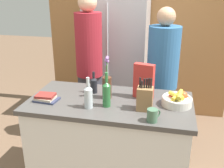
{
  "coord_description": "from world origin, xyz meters",
  "views": [
    {
      "loc": [
        0.47,
        -2.0,
        1.81
      ],
      "look_at": [
        0.0,
        0.09,
        1.0
      ],
      "focal_mm": 42.0,
      "sensor_mm": 36.0,
      "label": 1
    }
  ],
  "objects_px": {
    "bottle_vinegar": "(107,93)",
    "person_at_sink": "(89,62)",
    "bottle_oil": "(88,96)",
    "refrigerator": "(117,51)",
    "fruit_bowl": "(177,99)",
    "coffee_mug": "(153,115)",
    "flower_vase": "(107,85)",
    "book_stack": "(46,98)",
    "bottle_wine": "(94,85)",
    "knife_block": "(145,98)",
    "cereal_box": "(144,81)",
    "person_in_blue": "(162,75)"
  },
  "relations": [
    {
      "from": "fruit_bowl",
      "to": "book_stack",
      "type": "xyz_separation_m",
      "value": [
        -1.1,
        -0.16,
        -0.02
      ]
    },
    {
      "from": "knife_block",
      "to": "bottle_vinegar",
      "type": "relative_size",
      "value": 0.93
    },
    {
      "from": "knife_block",
      "to": "flower_vase",
      "type": "xyz_separation_m",
      "value": [
        -0.35,
        0.16,
        0.02
      ]
    },
    {
      "from": "knife_block",
      "to": "bottle_oil",
      "type": "xyz_separation_m",
      "value": [
        -0.44,
        -0.06,
        0.0
      ]
    },
    {
      "from": "refrigerator",
      "to": "book_stack",
      "type": "bearing_deg",
      "value": -101.84
    },
    {
      "from": "coffee_mug",
      "to": "bottle_oil",
      "type": "height_order",
      "value": "bottle_oil"
    },
    {
      "from": "coffee_mug",
      "to": "flower_vase",
      "type": "bearing_deg",
      "value": 141.38
    },
    {
      "from": "bottle_vinegar",
      "to": "bottle_wine",
      "type": "height_order",
      "value": "bottle_vinegar"
    },
    {
      "from": "bottle_oil",
      "to": "person_at_sink",
      "type": "xyz_separation_m",
      "value": [
        -0.28,
        0.91,
        0.01
      ]
    },
    {
      "from": "refrigerator",
      "to": "person_in_blue",
      "type": "distance_m",
      "value": 0.92
    },
    {
      "from": "fruit_bowl",
      "to": "person_at_sink",
      "type": "height_order",
      "value": "person_at_sink"
    },
    {
      "from": "bottle_vinegar",
      "to": "person_at_sink",
      "type": "relative_size",
      "value": 0.17
    },
    {
      "from": "knife_block",
      "to": "flower_vase",
      "type": "bearing_deg",
      "value": 155.27
    },
    {
      "from": "flower_vase",
      "to": "bottle_oil",
      "type": "bearing_deg",
      "value": -113.56
    },
    {
      "from": "refrigerator",
      "to": "bottle_oil",
      "type": "bearing_deg",
      "value": -86.86
    },
    {
      "from": "coffee_mug",
      "to": "book_stack",
      "type": "relative_size",
      "value": 0.48
    },
    {
      "from": "book_stack",
      "to": "person_in_blue",
      "type": "height_order",
      "value": "person_in_blue"
    },
    {
      "from": "knife_block",
      "to": "bottle_wine",
      "type": "xyz_separation_m",
      "value": [
        -0.49,
        0.25,
        -0.02
      ]
    },
    {
      "from": "bottle_vinegar",
      "to": "person_in_blue",
      "type": "xyz_separation_m",
      "value": [
        0.41,
        0.83,
        -0.09
      ]
    },
    {
      "from": "refrigerator",
      "to": "book_stack",
      "type": "xyz_separation_m",
      "value": [
        -0.31,
        -1.5,
        -0.08
      ]
    },
    {
      "from": "person_at_sink",
      "to": "person_in_blue",
      "type": "xyz_separation_m",
      "value": [
        0.82,
        -0.03,
        -0.09
      ]
    },
    {
      "from": "cereal_box",
      "to": "coffee_mug",
      "type": "bearing_deg",
      "value": -74.64
    },
    {
      "from": "book_stack",
      "to": "bottle_oil",
      "type": "bearing_deg",
      "value": -7.38
    },
    {
      "from": "flower_vase",
      "to": "bottle_wine",
      "type": "bearing_deg",
      "value": 147.61
    },
    {
      "from": "book_stack",
      "to": "bottle_wine",
      "type": "xyz_separation_m",
      "value": [
        0.35,
        0.26,
        0.05
      ]
    },
    {
      "from": "book_stack",
      "to": "flower_vase",
      "type": "bearing_deg",
      "value": 19.07
    },
    {
      "from": "cereal_box",
      "to": "person_at_sink",
      "type": "height_order",
      "value": "person_at_sink"
    },
    {
      "from": "flower_vase",
      "to": "person_at_sink",
      "type": "bearing_deg",
      "value": 118.54
    },
    {
      "from": "cereal_box",
      "to": "bottle_vinegar",
      "type": "bearing_deg",
      "value": -138.35
    },
    {
      "from": "book_stack",
      "to": "bottle_vinegar",
      "type": "bearing_deg",
      "value": 0.87
    },
    {
      "from": "book_stack",
      "to": "person_in_blue",
      "type": "xyz_separation_m",
      "value": [
        0.95,
        0.84,
        -0.0
      ]
    },
    {
      "from": "person_in_blue",
      "to": "coffee_mug",
      "type": "bearing_deg",
      "value": -68.65
    },
    {
      "from": "bottle_vinegar",
      "to": "person_at_sink",
      "type": "distance_m",
      "value": 0.95
    },
    {
      "from": "book_stack",
      "to": "fruit_bowl",
      "type": "bearing_deg",
      "value": 8.28
    },
    {
      "from": "cereal_box",
      "to": "person_in_blue",
      "type": "height_order",
      "value": "person_in_blue"
    },
    {
      "from": "coffee_mug",
      "to": "cereal_box",
      "type": "bearing_deg",
      "value": 105.36
    },
    {
      "from": "knife_block",
      "to": "flower_vase",
      "type": "distance_m",
      "value": 0.38
    },
    {
      "from": "bottle_oil",
      "to": "bottle_wine",
      "type": "xyz_separation_m",
      "value": [
        -0.05,
        0.32,
        -0.02
      ]
    },
    {
      "from": "refrigerator",
      "to": "fruit_bowl",
      "type": "distance_m",
      "value": 1.56
    },
    {
      "from": "fruit_bowl",
      "to": "coffee_mug",
      "type": "distance_m",
      "value": 0.37
    },
    {
      "from": "bottle_wine",
      "to": "person_at_sink",
      "type": "relative_size",
      "value": 0.11
    },
    {
      "from": "flower_vase",
      "to": "cereal_box",
      "type": "height_order",
      "value": "flower_vase"
    },
    {
      "from": "cereal_box",
      "to": "bottle_wine",
      "type": "xyz_separation_m",
      "value": [
        -0.46,
        0.02,
        -0.07
      ]
    },
    {
      "from": "refrigerator",
      "to": "flower_vase",
      "type": "relative_size",
      "value": 5.17
    },
    {
      "from": "flower_vase",
      "to": "bottle_vinegar",
      "type": "relative_size",
      "value": 1.32
    },
    {
      "from": "refrigerator",
      "to": "fruit_bowl",
      "type": "bearing_deg",
      "value": -59.7
    },
    {
      "from": "refrigerator",
      "to": "knife_block",
      "type": "distance_m",
      "value": 1.58
    },
    {
      "from": "flower_vase",
      "to": "bottle_wine",
      "type": "relative_size",
      "value": 1.9
    },
    {
      "from": "bottle_oil",
      "to": "person_at_sink",
      "type": "distance_m",
      "value": 0.96
    },
    {
      "from": "knife_block",
      "to": "person_at_sink",
      "type": "relative_size",
      "value": 0.15
    }
  ]
}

